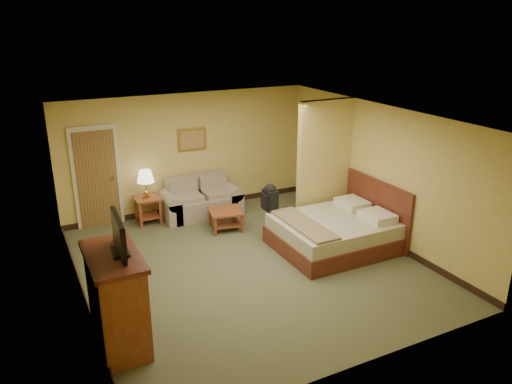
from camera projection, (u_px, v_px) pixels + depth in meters
floor at (248, 265)px, 8.72m from camera, size 6.00×6.00×0.00m
ceiling at (248, 117)px, 7.85m from camera, size 6.00×6.00×0.00m
back_wall at (188, 153)px, 10.81m from camera, size 5.50×0.02×2.60m
left_wall at (75, 224)px, 7.12m from camera, size 0.02×6.00×2.60m
right_wall at (378, 173)px, 9.45m from camera, size 0.02×6.00×2.60m
partition at (324, 165)px, 9.97m from camera, size 1.20×0.15×2.60m
door at (97, 178)px, 10.04m from camera, size 0.94×0.16×2.10m
baseboard at (190, 207)px, 11.21m from camera, size 5.50×0.02×0.12m
loveseat at (201, 203)px, 10.83m from camera, size 1.69×0.79×0.86m
side_table at (148, 206)px, 10.38m from camera, size 0.51×0.51×0.57m
table_lamp at (145, 177)px, 10.17m from camera, size 0.35×0.35×0.58m
coffee_table at (226, 215)px, 10.09m from camera, size 0.74×0.74×0.41m
wall_picture at (192, 139)px, 10.73m from camera, size 0.64×0.04×0.50m
dresser at (117, 300)px, 6.41m from camera, size 0.65×1.23×1.31m
tv at (119, 236)px, 6.16m from camera, size 0.22×0.80×0.49m
bed at (338, 231)px, 9.30m from camera, size 2.15×1.83×1.18m
backpack at (270, 196)px, 9.52m from camera, size 0.24×0.31×0.53m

